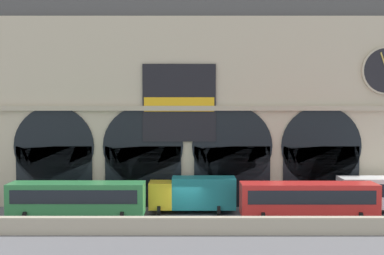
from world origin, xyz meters
name	(u,v)px	position (x,y,z in m)	size (l,w,h in m)	color
ground_plane	(187,219)	(0.00, 0.00, 0.00)	(200.00, 200.00, 0.00)	slate
quay_parapet_wall	(186,226)	(0.00, -4.77, 0.64)	(90.00, 0.70, 1.28)	#B2A891
station_building	(188,92)	(0.02, 7.25, 10.65)	(42.58, 4.90, 22.03)	beige
bus_midwest	(76,199)	(-9.00, -0.39, 1.78)	(11.00, 3.25, 3.10)	#2D7A42
box_truck_center	(193,193)	(0.53, 2.48, 1.70)	(7.50, 2.91, 3.12)	gold
bus_mideast	(308,199)	(9.86, -0.59, 1.78)	(11.00, 3.25, 3.10)	red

